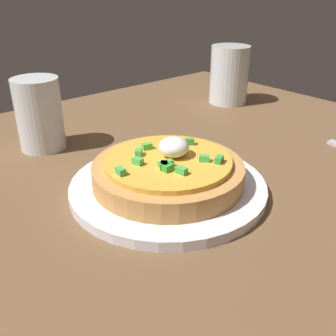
{
  "coord_description": "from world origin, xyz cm",
  "views": [
    {
      "loc": [
        -26.06,
        -40.04,
        28.04
      ],
      "look_at": [
        2.09,
        -7.29,
        6.38
      ],
      "focal_mm": 41.21,
      "sensor_mm": 36.0,
      "label": 1
    }
  ],
  "objects_px": {
    "plate": "(168,186)",
    "cup_far": "(229,76)",
    "pizza": "(168,170)",
    "cup_near": "(40,116)"
  },
  "relations": [
    {
      "from": "plate",
      "to": "cup_far",
      "type": "bearing_deg",
      "value": 30.76
    },
    {
      "from": "plate",
      "to": "cup_far",
      "type": "xyz_separation_m",
      "value": [
        0.35,
        0.21,
        0.05
      ]
    },
    {
      "from": "pizza",
      "to": "plate",
      "type": "bearing_deg",
      "value": -176.24
    },
    {
      "from": "pizza",
      "to": "cup_far",
      "type": "height_order",
      "value": "cup_far"
    },
    {
      "from": "pizza",
      "to": "cup_far",
      "type": "bearing_deg",
      "value": 30.78
    },
    {
      "from": "plate",
      "to": "pizza",
      "type": "relative_size",
      "value": 1.31
    },
    {
      "from": "plate",
      "to": "cup_far",
      "type": "distance_m",
      "value": 0.41
    },
    {
      "from": "plate",
      "to": "cup_near",
      "type": "distance_m",
      "value": 0.25
    },
    {
      "from": "plate",
      "to": "pizza",
      "type": "bearing_deg",
      "value": 3.76
    },
    {
      "from": "plate",
      "to": "pizza",
      "type": "xyz_separation_m",
      "value": [
        0.0,
        0.0,
        0.02
      ]
    }
  ]
}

